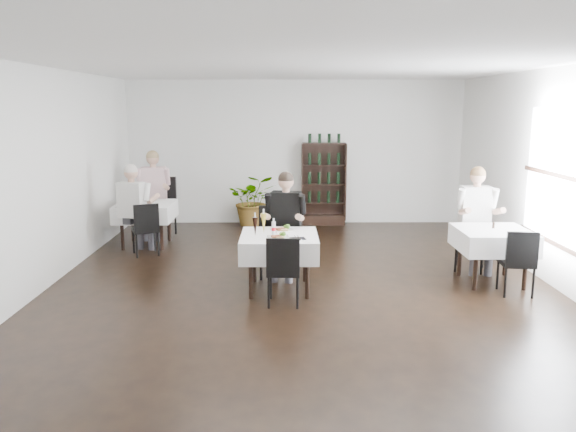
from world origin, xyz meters
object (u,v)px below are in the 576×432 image
object	(u,v)px
main_table	(279,245)
diner_main	(285,217)
wine_shelf	(324,185)
potted_tree	(253,200)

from	to	relation	value
main_table	diner_main	bearing A→B (deg)	82.68
wine_shelf	diner_main	bearing A→B (deg)	-102.53
potted_tree	diner_main	world-z (taller)	diner_main
wine_shelf	main_table	distance (m)	4.41
potted_tree	wine_shelf	bearing A→B (deg)	4.42
main_table	diner_main	xyz separation A→B (m)	(0.08, 0.62, 0.27)
main_table	wine_shelf	bearing A→B (deg)	78.22
wine_shelf	main_table	xyz separation A→B (m)	(-0.90, -4.31, -0.23)
wine_shelf	diner_main	distance (m)	3.78
main_table	potted_tree	size ratio (longest dim) A/B	0.96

